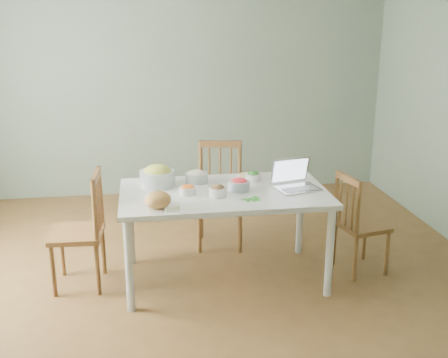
{
  "coord_description": "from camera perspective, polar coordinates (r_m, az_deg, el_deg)",
  "views": [
    {
      "loc": [
        -0.39,
        -3.85,
        2.13
      ],
      "look_at": [
        0.23,
        0.16,
        0.86
      ],
      "focal_mm": 43.61,
      "sensor_mm": 36.0,
      "label": 1
    }
  ],
  "objects": [
    {
      "name": "bowl_broccoli",
      "position": [
        4.55,
        3.08,
        0.33
      ],
      "size": [
        0.16,
        0.16,
        0.08
      ],
      "primitive_type": null,
      "rotation": [
        0.0,
        0.0,
        -0.39
      ],
      "color": "black",
      "rests_on": "dining_table"
    },
    {
      "name": "chair_far",
      "position": [
        5.01,
        -0.43,
        -1.84
      ],
      "size": [
        0.49,
        0.47,
        0.97
      ],
      "primitive_type": null,
      "rotation": [
        0.0,
        0.0,
        -0.16
      ],
      "color": "#43280F",
      "rests_on": "floor"
    },
    {
      "name": "bowl_onion",
      "position": [
        4.5,
        -2.89,
        0.28
      ],
      "size": [
        0.23,
        0.23,
        0.1
      ],
      "primitive_type": null,
      "rotation": [
        0.0,
        0.0,
        0.28
      ],
      "color": "silver",
      "rests_on": "dining_table"
    },
    {
      "name": "floor",
      "position": [
        4.42,
        -2.67,
        -11.52
      ],
      "size": [
        5.0,
        5.0,
        0.0
      ],
      "primitive_type": "cube",
      "color": "#54381B",
      "rests_on": "ground"
    },
    {
      "name": "basil_bunch",
      "position": [
        4.1,
        2.79,
        -2.03
      ],
      "size": [
        0.17,
        0.17,
        0.02
      ],
      "primitive_type": null,
      "color": "#3D7D2D",
      "rests_on": "dining_table"
    },
    {
      "name": "bowl_squash",
      "position": [
        4.44,
        -6.99,
        0.37
      ],
      "size": [
        0.36,
        0.36,
        0.17
      ],
      "primitive_type": null,
      "rotation": [
        0.0,
        0.0,
        -0.29
      ],
      "color": "gold",
      "rests_on": "dining_table"
    },
    {
      "name": "bowl_carrot",
      "position": [
        4.22,
        -3.83,
        -1.11
      ],
      "size": [
        0.15,
        0.15,
        0.07
      ],
      "primitive_type": null,
      "rotation": [
        0.0,
        0.0,
        0.13
      ],
      "color": "orange",
      "rests_on": "dining_table"
    },
    {
      "name": "laptop",
      "position": [
        4.33,
        7.8,
        0.34
      ],
      "size": [
        0.38,
        0.35,
        0.23
      ],
      "primitive_type": null,
      "rotation": [
        0.0,
        0.0,
        0.22
      ],
      "color": "silver",
      "rests_on": "dining_table"
    },
    {
      "name": "chair_right",
      "position": [
        4.7,
        14.26,
        -4.48
      ],
      "size": [
        0.43,
        0.44,
        0.86
      ],
      "primitive_type": null,
      "rotation": [
        0.0,
        0.0,
        1.77
      ],
      "color": "#43280F",
      "rests_on": "floor"
    },
    {
      "name": "wall_back",
      "position": [
        6.41,
        -5.28,
        10.26
      ],
      "size": [
        5.0,
        0.0,
        2.7
      ],
      "primitive_type": "cube",
      "color": "slate",
      "rests_on": "ground"
    },
    {
      "name": "bowl_redpep",
      "position": [
        4.29,
        1.59,
        -0.56
      ],
      "size": [
        0.22,
        0.22,
        0.1
      ],
      "primitive_type": null,
      "rotation": [
        0.0,
        0.0,
        -0.39
      ],
      "color": "red",
      "rests_on": "dining_table"
    },
    {
      "name": "flatbread",
      "position": [
        4.66,
        2.72,
        0.36
      ],
      "size": [
        0.19,
        0.19,
        0.02
      ],
      "primitive_type": "cylinder",
      "rotation": [
        0.0,
        0.0,
        0.05
      ],
      "color": "tan",
      "rests_on": "dining_table"
    },
    {
      "name": "dining_table",
      "position": [
        4.42,
        -0.0,
        -5.97
      ],
      "size": [
        1.63,
        0.92,
        0.76
      ],
      "primitive_type": null,
      "color": "white",
      "rests_on": "floor"
    },
    {
      "name": "bread_boule",
      "position": [
        3.93,
        -6.94,
        -2.19
      ],
      "size": [
        0.22,
        0.22,
        0.12
      ],
      "primitive_type": "ellipsoid",
      "rotation": [
        0.0,
        0.0,
        -0.15
      ],
      "color": "#A37234",
      "rests_on": "dining_table"
    },
    {
      "name": "wall_front",
      "position": [
        1.61,
        6.47,
        -11.79
      ],
      "size": [
        5.0,
        0.0,
        2.7
      ],
      "primitive_type": "cube",
      "color": "slate",
      "rests_on": "ground"
    },
    {
      "name": "butter_stick",
      "position": [
        3.88,
        -5.48,
        -3.15
      ],
      "size": [
        0.11,
        0.06,
        0.03
      ],
      "primitive_type": "cube",
      "rotation": [
        0.0,
        0.0,
        0.27
      ],
      "color": "#FFF9CC",
      "rests_on": "dining_table"
    },
    {
      "name": "bowl_mushroom",
      "position": [
        4.15,
        -0.68,
        -1.24
      ],
      "size": [
        0.17,
        0.17,
        0.09
      ],
      "primitive_type": null,
      "rotation": [
        0.0,
        0.0,
        -0.31
      ],
      "color": "#4B3422",
      "rests_on": "dining_table"
    },
    {
      "name": "chair_left",
      "position": [
        4.44,
        -15.19,
        -5.25
      ],
      "size": [
        0.42,
        0.44,
        0.94
      ],
      "primitive_type": null,
      "rotation": [
        0.0,
        0.0,
        -1.63
      ],
      "color": "#43280F",
      "rests_on": "floor"
    }
  ]
}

